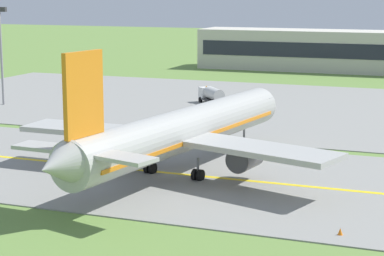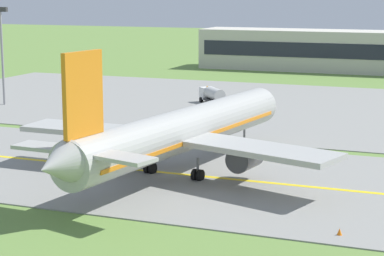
% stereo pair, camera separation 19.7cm
% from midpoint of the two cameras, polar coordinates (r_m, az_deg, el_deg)
% --- Properties ---
extents(ground_plane, '(500.00, 500.00, 0.00)m').
position_cam_midpoint_polar(ground_plane, '(68.71, -1.48, -3.67)').
color(ground_plane, olive).
extents(taxiway_strip, '(240.00, 28.00, 0.10)m').
position_cam_midpoint_polar(taxiway_strip, '(68.70, -1.48, -3.63)').
color(taxiway_strip, gray).
rests_on(taxiway_strip, ground).
extents(apron_pad, '(140.00, 52.00, 0.10)m').
position_cam_midpoint_polar(apron_pad, '(105.93, 12.41, 1.27)').
color(apron_pad, gray).
rests_on(apron_pad, ground).
extents(taxiway_centreline, '(220.00, 0.60, 0.01)m').
position_cam_midpoint_polar(taxiway_centreline, '(68.69, -1.48, -3.58)').
color(taxiway_centreline, yellow).
rests_on(taxiway_centreline, taxiway_strip).
extents(airplane_lead, '(32.21, 39.58, 12.70)m').
position_cam_midpoint_polar(airplane_lead, '(67.97, -0.73, -0.25)').
color(airplane_lead, '#ADADA8').
rests_on(airplane_lead, ground).
extents(service_truck_baggage, '(5.55, 5.82, 2.65)m').
position_cam_midpoint_polar(service_truck_baggage, '(110.09, 1.66, 2.65)').
color(service_truck_baggage, silver).
rests_on(service_truck_baggage, ground).
extents(terminal_building, '(68.03, 11.73, 9.84)m').
position_cam_midpoint_polar(terminal_building, '(158.00, 13.01, 5.90)').
color(terminal_building, beige).
rests_on(terminal_building, ground).
extents(apron_light_mast, '(2.40, 0.50, 14.70)m').
position_cam_midpoint_polar(apron_light_mast, '(112.24, -14.72, 6.46)').
color(apron_light_mast, gray).
rests_on(apron_light_mast, ground).
extents(traffic_cone_near_edge, '(0.44, 0.44, 0.60)m').
position_cam_midpoint_polar(traffic_cone_near_edge, '(52.88, 11.65, -8.05)').
color(traffic_cone_near_edge, orange).
rests_on(traffic_cone_near_edge, ground).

